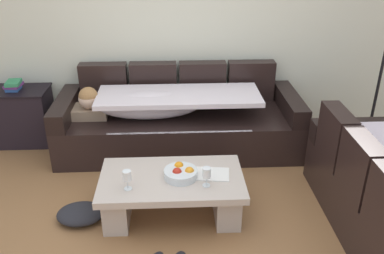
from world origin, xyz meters
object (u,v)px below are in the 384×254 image
at_px(fruit_bowl, 181,173).
at_px(open_magazine, 212,174).
at_px(side_cabinet, 19,116).
at_px(floor_lamp, 383,49).
at_px(couch_along_wall, 175,121).
at_px(wine_glass_near_right, 207,173).
at_px(crumpled_garment, 81,214).
at_px(wine_glass_near_left, 127,177).
at_px(coffee_table, 172,191).
at_px(book_stack_on_cabinet, 13,85).

relative_size(fruit_bowl, open_magazine, 1.00).
height_order(side_cabinet, floor_lamp, floor_lamp).
height_order(couch_along_wall, wine_glass_near_right, couch_along_wall).
xyz_separation_m(fruit_bowl, crumpled_garment, (-0.86, -0.03, -0.36)).
bearing_deg(open_magazine, crumpled_garment, -169.86).
xyz_separation_m(wine_glass_near_right, floor_lamp, (1.93, 1.31, 0.62)).
bearing_deg(couch_along_wall, crumpled_garment, -123.32).
xyz_separation_m(couch_along_wall, crumpled_garment, (-0.82, -1.25, -0.27)).
distance_m(wine_glass_near_left, open_magazine, 0.72).
height_order(coffee_table, open_magazine, open_magazine).
bearing_deg(couch_along_wall, side_cabinet, 172.76).
bearing_deg(fruit_bowl, couch_along_wall, 91.84).
xyz_separation_m(wine_glass_near_left, book_stack_on_cabinet, (-1.36, 1.58, 0.20)).
height_order(open_magazine, side_cabinet, side_cabinet).
height_order(coffee_table, wine_glass_near_right, wine_glass_near_right).
xyz_separation_m(wine_glass_near_left, open_magazine, (0.69, 0.18, -0.11)).
bearing_deg(book_stack_on_cabinet, wine_glass_near_right, -38.27).
bearing_deg(book_stack_on_cabinet, coffee_table, -39.90).
bearing_deg(coffee_table, book_stack_on_cabinet, 140.10).
relative_size(book_stack_on_cabinet, floor_lamp, 0.11).
relative_size(fruit_bowl, floor_lamp, 0.14).
distance_m(couch_along_wall, book_stack_on_cabinet, 1.80).
bearing_deg(coffee_table, wine_glass_near_right, -26.66).
bearing_deg(crumpled_garment, wine_glass_near_left, -15.05).
bearing_deg(fruit_bowl, side_cabinet, 141.38).
distance_m(coffee_table, fruit_bowl, 0.20).
bearing_deg(floor_lamp, fruit_bowl, -151.07).
height_order(wine_glass_near_left, floor_lamp, floor_lamp).
bearing_deg(side_cabinet, crumpled_garment, -57.44).
bearing_deg(open_magazine, side_cabinet, 152.76).
relative_size(coffee_table, open_magazine, 4.29).
relative_size(couch_along_wall, wine_glass_near_right, 15.65).
height_order(wine_glass_near_left, book_stack_on_cabinet, book_stack_on_cabinet).
xyz_separation_m(couch_along_wall, wine_glass_near_left, (-0.39, -1.36, 0.17)).
relative_size(wine_glass_near_left, side_cabinet, 0.23).
height_order(couch_along_wall, crumpled_garment, couch_along_wall).
xyz_separation_m(wine_glass_near_left, wine_glass_near_right, (0.63, 0.01, 0.00)).
xyz_separation_m(fruit_bowl, floor_lamp, (2.13, 1.18, 0.70)).
height_order(book_stack_on_cabinet, crumpled_garment, book_stack_on_cabinet).
bearing_deg(book_stack_on_cabinet, crumpled_garment, -57.65).
height_order(open_magazine, book_stack_on_cabinet, book_stack_on_cabinet).
bearing_deg(crumpled_garment, floor_lamp, 22.06).
xyz_separation_m(fruit_bowl, wine_glass_near_right, (0.20, -0.14, 0.08)).
xyz_separation_m(couch_along_wall, book_stack_on_cabinet, (-1.75, 0.22, 0.37)).
relative_size(side_cabinet, floor_lamp, 0.37).
xyz_separation_m(wine_glass_near_left, side_cabinet, (-1.37, 1.59, -0.17)).
bearing_deg(fruit_bowl, floor_lamp, 28.93).
xyz_separation_m(couch_along_wall, coffee_table, (-0.04, -1.21, -0.09)).
height_order(wine_glass_near_left, crumpled_garment, wine_glass_near_left).
distance_m(open_magazine, crumpled_garment, 1.17).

